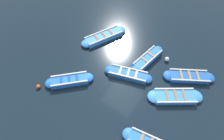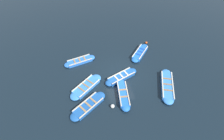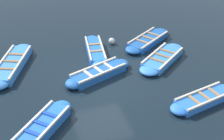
% 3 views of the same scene
% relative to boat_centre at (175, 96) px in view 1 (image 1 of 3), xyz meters
% --- Properties ---
extents(ground_plane, '(120.00, 120.00, 0.00)m').
position_rel_boat_centre_xyz_m(ground_plane, '(0.66, -3.29, -0.15)').
color(ground_plane, black).
extents(boat_centre, '(2.76, 3.28, 0.35)m').
position_rel_boat_centre_xyz_m(boat_centre, '(0.00, 0.00, 0.00)').
color(boat_centre, '#3884E0').
rests_on(boat_centre, ground).
extents(boat_far_corner, '(2.54, 3.32, 0.37)m').
position_rel_boat_centre_xyz_m(boat_far_corner, '(-1.93, 0.12, 0.01)').
color(boat_far_corner, '#1E59AD').
rests_on(boat_far_corner, ground).
extents(boat_alongside, '(1.78, 3.35, 0.41)m').
position_rel_boat_centre_xyz_m(boat_alongside, '(0.30, -3.25, 0.03)').
color(boat_alongside, '#1E59AD').
rests_on(boat_alongside, ground).
extents(boat_broadside, '(3.28, 1.17, 0.45)m').
position_rel_boat_centre_xyz_m(boat_broadside, '(-1.63, -2.84, 0.05)').
color(boat_broadside, blue).
rests_on(boat_broadside, ground).
extents(boat_outer_right, '(3.93, 2.35, 0.41)m').
position_rel_boat_centre_xyz_m(boat_outer_right, '(-1.66, -6.81, 0.03)').
color(boat_outer_right, '#3884E0').
rests_on(boat_outer_right, ground).
extents(boat_stern_in, '(2.78, 2.71, 0.42)m').
position_rel_boat_centre_xyz_m(boat_stern_in, '(2.98, -6.07, 0.03)').
color(boat_stern_in, blue).
rests_on(boat_stern_in, ground).
extents(buoy_orange_near, '(0.26, 0.26, 0.26)m').
position_rel_boat_centre_xyz_m(buoy_orange_near, '(4.48, -7.40, -0.02)').
color(buoy_orange_near, '#E05119').
rests_on(buoy_orange_near, ground).
extents(buoy_yellow_far, '(0.33, 0.33, 0.33)m').
position_rel_boat_centre_xyz_m(buoy_yellow_far, '(-2.46, -1.71, 0.02)').
color(buoy_yellow_far, silver).
rests_on(buoy_yellow_far, ground).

